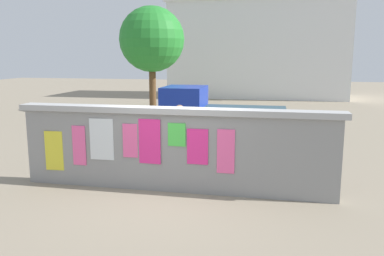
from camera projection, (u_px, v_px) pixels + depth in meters
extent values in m
plane|color=gray|center=(224.00, 125.00, 15.99)|extent=(60.00, 60.00, 0.00)
cube|color=gray|center=(174.00, 152.00, 8.14)|extent=(6.50, 0.30, 1.61)
cube|color=#AAAAAA|center=(174.00, 111.00, 7.99)|extent=(6.70, 0.42, 0.12)
cube|color=yellow|center=(54.00, 151.00, 8.53)|extent=(0.41, 0.03, 0.86)
cube|color=#F9599E|center=(79.00, 146.00, 8.39)|extent=(0.30, 0.02, 0.85)
cube|color=silver|center=(102.00, 139.00, 8.25)|extent=(0.52, 0.02, 0.87)
cube|color=#F9599E|center=(130.00, 141.00, 8.12)|extent=(0.31, 0.02, 0.70)
cube|color=#F42D8C|center=(150.00, 142.00, 8.04)|extent=(0.46, 0.03, 0.92)
cube|color=#4CD84C|center=(177.00, 135.00, 7.90)|extent=(0.37, 0.03, 0.47)
cube|color=#F42D8C|center=(198.00, 147.00, 7.85)|extent=(0.42, 0.02, 0.72)
cube|color=#F9599E|center=(226.00, 152.00, 7.75)|extent=(0.35, 0.01, 0.88)
cylinder|color=black|center=(176.00, 140.00, 11.55)|extent=(0.70, 0.20, 0.70)
cylinder|color=black|center=(186.00, 132.00, 12.80)|extent=(0.70, 0.20, 0.70)
cylinder|color=black|center=(263.00, 144.00, 11.05)|extent=(0.70, 0.20, 0.70)
cylinder|color=black|center=(265.00, 135.00, 12.30)|extent=(0.70, 0.20, 0.70)
cube|color=#1933A5|center=(184.00, 111.00, 12.02)|extent=(1.20, 1.50, 1.50)
cube|color=#334C59|center=(244.00, 123.00, 11.71)|extent=(2.40, 1.51, 0.90)
cylinder|color=black|center=(143.00, 156.00, 9.90)|extent=(0.61, 0.22, 0.60)
cylinder|color=black|center=(100.00, 151.00, 10.42)|extent=(0.61, 0.24, 0.60)
cube|color=gold|center=(120.00, 143.00, 10.11)|extent=(1.03, 0.44, 0.32)
cube|color=black|center=(113.00, 135.00, 10.16)|extent=(0.59, 0.33, 0.10)
cube|color=#262626|center=(139.00, 134.00, 9.84)|extent=(0.16, 0.56, 0.03)
cylinder|color=black|center=(140.00, 133.00, 12.61)|extent=(0.66, 0.11, 0.66)
cylinder|color=black|center=(111.00, 131.00, 12.93)|extent=(0.66, 0.11, 0.66)
cube|color=#197233|center=(125.00, 127.00, 12.74)|extent=(0.95, 0.15, 0.06)
cylinder|color=#197233|center=(121.00, 120.00, 12.75)|extent=(0.03, 0.03, 0.40)
cube|color=black|center=(121.00, 114.00, 12.71)|extent=(0.21, 0.10, 0.05)
cube|color=black|center=(139.00, 116.00, 12.52)|extent=(0.09, 0.44, 0.03)
cylinder|color=#3F994C|center=(180.00, 154.00, 9.63)|extent=(0.12, 0.12, 0.80)
cylinder|color=#3F994C|center=(179.00, 156.00, 9.45)|extent=(0.12, 0.12, 0.80)
cylinder|color=#BF6626|center=(180.00, 127.00, 9.42)|extent=(0.38, 0.38, 0.60)
sphere|color=#8C664C|center=(180.00, 110.00, 9.34)|extent=(0.22, 0.22, 0.22)
cylinder|color=#BF6626|center=(251.00, 161.00, 9.02)|extent=(0.12, 0.12, 0.80)
cylinder|color=#BF6626|center=(245.00, 162.00, 8.93)|extent=(0.12, 0.12, 0.80)
cylinder|color=purple|center=(249.00, 131.00, 8.85)|extent=(0.48, 0.48, 0.60)
sphere|color=#8C664C|center=(249.00, 113.00, 8.78)|extent=(0.22, 0.22, 0.22)
cylinder|color=brown|center=(153.00, 87.00, 20.06)|extent=(0.34, 0.34, 2.43)
sphere|color=#25812B|center=(152.00, 39.00, 19.64)|extent=(3.23, 3.23, 3.23)
cube|color=silver|center=(257.00, 51.00, 27.02)|extent=(11.47, 4.85, 6.15)
cube|color=silver|center=(259.00, 0.00, 26.42)|extent=(11.77, 5.15, 0.50)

